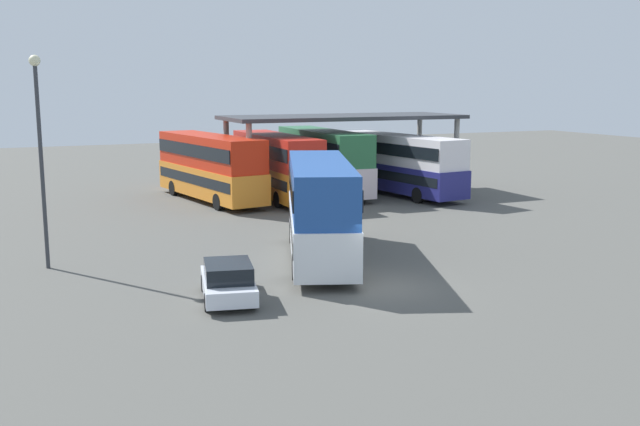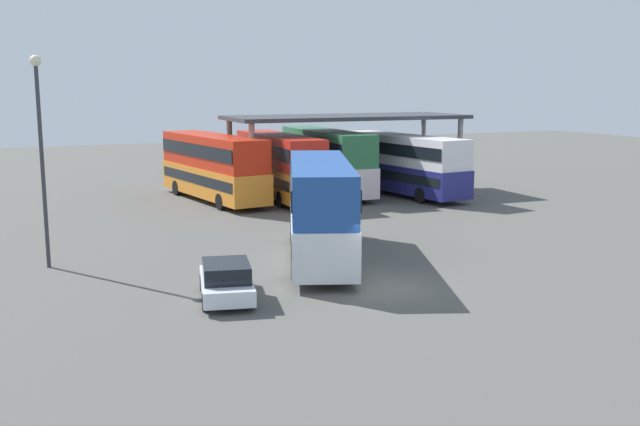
{
  "view_description": "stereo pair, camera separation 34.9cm",
  "coord_description": "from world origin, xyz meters",
  "px_view_note": "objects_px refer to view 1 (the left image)",
  "views": [
    {
      "loc": [
        -12.73,
        -22.97,
        7.39
      ],
      "look_at": [
        -0.26,
        4.84,
        2.0
      ],
      "focal_mm": 41.05,
      "sensor_mm": 36.0,
      "label": 1
    },
    {
      "loc": [
        -12.42,
        -23.11,
        7.39
      ],
      "look_at": [
        -0.26,
        4.84,
        2.0
      ],
      "focal_mm": 41.05,
      "sensor_mm": 36.0,
      "label": 2
    }
  ],
  "objects_px": {
    "double_decker_main": "(320,206)",
    "double_decker_near_canopy": "(210,165)",
    "double_decker_mid_row": "(276,164)",
    "double_decker_far_right": "(323,159)",
    "lamppost_tall": "(40,138)",
    "double_decker_end_of_row": "(398,162)",
    "parked_hatchback": "(228,281)"
  },
  "relations": [
    {
      "from": "double_decker_main",
      "to": "double_decker_end_of_row",
      "type": "relative_size",
      "value": 0.93
    },
    {
      "from": "double_decker_main",
      "to": "lamppost_tall",
      "type": "xyz_separation_m",
      "value": [
        -10.75,
        3.09,
        2.99
      ]
    },
    {
      "from": "double_decker_main",
      "to": "double_decker_mid_row",
      "type": "bearing_deg",
      "value": 6.51
    },
    {
      "from": "double_decker_far_right",
      "to": "lamppost_tall",
      "type": "distance_m",
      "value": 23.76
    },
    {
      "from": "parked_hatchback",
      "to": "double_decker_near_canopy",
      "type": "xyz_separation_m",
      "value": [
        5.45,
        21.47,
        1.63
      ]
    },
    {
      "from": "double_decker_end_of_row",
      "to": "double_decker_far_right",
      "type": "bearing_deg",
      "value": 51.91
    },
    {
      "from": "double_decker_near_canopy",
      "to": "double_decker_end_of_row",
      "type": "distance_m",
      "value": 12.59
    },
    {
      "from": "double_decker_mid_row",
      "to": "lamppost_tall",
      "type": "distance_m",
      "value": 20.34
    },
    {
      "from": "double_decker_near_canopy",
      "to": "lamppost_tall",
      "type": "xyz_separation_m",
      "value": [
        -10.83,
        -14.19,
        2.99
      ]
    },
    {
      "from": "double_decker_far_right",
      "to": "double_decker_end_of_row",
      "type": "xyz_separation_m",
      "value": [
        4.4,
        -2.63,
        -0.14
      ]
    },
    {
      "from": "lamppost_tall",
      "to": "parked_hatchback",
      "type": "bearing_deg",
      "value": -53.53
    },
    {
      "from": "double_decker_near_canopy",
      "to": "double_decker_far_right",
      "type": "distance_m",
      "value": 7.93
    },
    {
      "from": "double_decker_mid_row",
      "to": "double_decker_near_canopy",
      "type": "bearing_deg",
      "value": 80.2
    },
    {
      "from": "parked_hatchback",
      "to": "lamppost_tall",
      "type": "distance_m",
      "value": 10.17
    },
    {
      "from": "double_decker_end_of_row",
      "to": "double_decker_mid_row",
      "type": "bearing_deg",
      "value": 70.67
    },
    {
      "from": "double_decker_mid_row",
      "to": "double_decker_far_right",
      "type": "distance_m",
      "value": 3.86
    },
    {
      "from": "lamppost_tall",
      "to": "double_decker_main",
      "type": "bearing_deg",
      "value": -16.05
    },
    {
      "from": "double_decker_main",
      "to": "double_decker_near_canopy",
      "type": "distance_m",
      "value": 17.29
    },
    {
      "from": "double_decker_main",
      "to": "double_decker_mid_row",
      "type": "relative_size",
      "value": 0.97
    },
    {
      "from": "double_decker_far_right",
      "to": "lamppost_tall",
      "type": "height_order",
      "value": "lamppost_tall"
    },
    {
      "from": "double_decker_near_canopy",
      "to": "double_decker_far_right",
      "type": "relative_size",
      "value": 1.0
    },
    {
      "from": "double_decker_mid_row",
      "to": "lamppost_tall",
      "type": "relative_size",
      "value": 1.32
    },
    {
      "from": "double_decker_far_right",
      "to": "lamppost_tall",
      "type": "xyz_separation_m",
      "value": [
        -18.76,
        -14.28,
        2.93
      ]
    },
    {
      "from": "parked_hatchback",
      "to": "double_decker_mid_row",
      "type": "relative_size",
      "value": 0.37
    },
    {
      "from": "double_decker_main",
      "to": "lamppost_tall",
      "type": "relative_size",
      "value": 1.28
    },
    {
      "from": "double_decker_main",
      "to": "double_decker_mid_row",
      "type": "distance_m",
      "value": 17.03
    },
    {
      "from": "double_decker_far_right",
      "to": "double_decker_near_canopy",
      "type": "bearing_deg",
      "value": 92.48
    },
    {
      "from": "double_decker_near_canopy",
      "to": "double_decker_end_of_row",
      "type": "height_order",
      "value": "double_decker_near_canopy"
    },
    {
      "from": "double_decker_near_canopy",
      "to": "lamppost_tall",
      "type": "height_order",
      "value": "lamppost_tall"
    },
    {
      "from": "double_decker_mid_row",
      "to": "lamppost_tall",
      "type": "height_order",
      "value": "lamppost_tall"
    },
    {
      "from": "double_decker_end_of_row",
      "to": "lamppost_tall",
      "type": "xyz_separation_m",
      "value": [
        -23.16,
        -11.65,
        3.08
      ]
    },
    {
      "from": "double_decker_end_of_row",
      "to": "lamppost_tall",
      "type": "distance_m",
      "value": 26.11
    }
  ]
}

